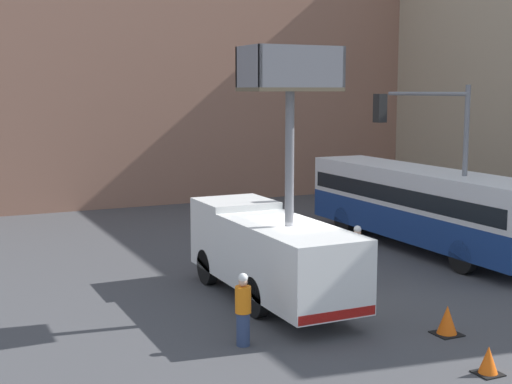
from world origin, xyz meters
TOP-DOWN VIEW (x-y plane):
  - ground_plane at (0.00, 0.00)m, footprint 120.00×120.00m
  - building_backdrop_far at (0.00, 23.44)m, footprint 44.00×10.00m
  - utility_truck at (-0.84, 0.68)m, footprint 2.46×7.18m
  - city_bus at (7.31, 4.36)m, footprint 2.43×11.72m
  - traffic_light_pole at (6.00, 1.98)m, footprint 3.99×3.74m
  - road_worker_near_truck at (-3.00, -2.25)m, footprint 0.38×0.38m
  - road_worker_directing at (2.48, 1.28)m, footprint 0.38×0.38m
  - traffic_cone_near_truck at (1.00, -6.04)m, footprint 0.54×0.54m
  - traffic_cone_mid_road at (1.87, -3.70)m, footprint 0.64×0.64m

SIDE VIEW (x-z plane):
  - ground_plane at x=0.00m, z-range 0.00..0.00m
  - traffic_cone_near_truck at x=1.00m, z-range -0.02..0.60m
  - traffic_cone_mid_road at x=1.87m, z-range -0.02..0.72m
  - road_worker_near_truck at x=-3.00m, z-range -0.01..1.75m
  - road_worker_directing at x=2.48m, z-range 0.00..1.82m
  - utility_truck at x=-0.84m, z-range -1.96..5.15m
  - city_bus at x=7.31m, z-range 0.29..3.33m
  - traffic_light_pole at x=6.00m, z-range 1.12..7.28m
  - building_backdrop_far at x=0.00m, z-range 0.00..15.89m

